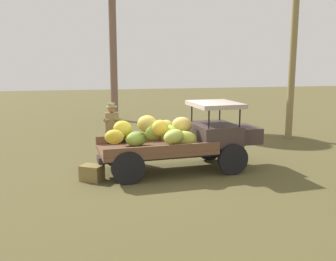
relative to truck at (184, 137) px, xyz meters
name	(u,v)px	position (x,y,z in m)	size (l,w,h in m)	color
ground_plane	(166,170)	(-0.50, 0.09, -0.91)	(60.00, 60.00, 0.00)	brown
truck	(184,137)	(0.00, 0.00, 0.00)	(4.54, 2.00, 1.86)	#3F312E
farmer	(112,128)	(-1.86, 1.47, 0.09)	(0.53, 0.46, 1.74)	#423946
wooden_crate	(92,173)	(-2.52, -0.45, -0.71)	(0.53, 0.40, 0.39)	olive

